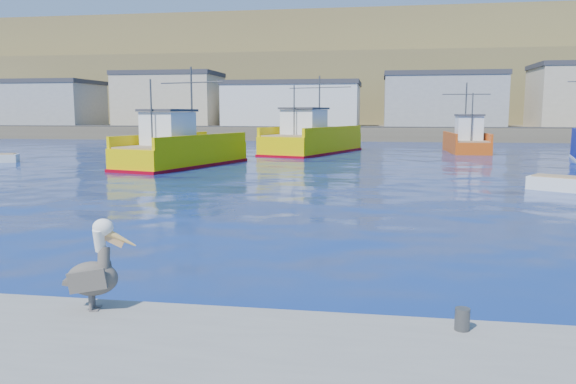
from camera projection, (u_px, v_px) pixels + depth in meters
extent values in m
plane|color=navy|center=(283.00, 281.00, 11.33)|extent=(260.00, 260.00, 0.00)
cylinder|color=#4C4C4C|center=(462.00, 319.00, 7.44)|extent=(0.20, 0.20, 0.30)
cube|color=brown|center=(366.00, 131.00, 81.61)|extent=(160.00, 30.00, 1.60)
cube|color=brown|center=(370.00, 99.00, 106.30)|extent=(180.00, 40.00, 14.00)
cube|color=brown|center=(372.00, 79.00, 125.15)|extent=(200.00, 40.00, 24.00)
cube|color=#2D2D2D|center=(364.00, 127.00, 70.73)|extent=(150.00, 5.00, 0.10)
cube|color=gray|center=(42.00, 105.00, 83.79)|extent=(16.00, 10.00, 6.00)
cube|color=#333338|center=(41.00, 82.00, 83.33)|extent=(16.32, 10.20, 0.60)
cube|color=tan|center=(170.00, 101.00, 80.55)|extent=(14.00, 9.00, 7.00)
cube|color=#333338|center=(169.00, 74.00, 80.02)|extent=(14.28, 9.18, 0.60)
cube|color=silver|center=(293.00, 106.00, 77.81)|extent=(18.00, 11.00, 5.50)
cube|color=#333338|center=(293.00, 84.00, 77.38)|extent=(18.36, 11.22, 0.60)
cube|color=gray|center=(442.00, 102.00, 74.57)|extent=(15.00, 10.00, 6.50)
cube|color=#333338|center=(443.00, 75.00, 74.08)|extent=(15.30, 10.20, 0.60)
cube|color=#E7C600|center=(184.00, 155.00, 36.08)|extent=(6.13, 10.84, 1.34)
cube|color=#E7C600|center=(204.00, 140.00, 35.26)|extent=(2.97, 9.76, 0.70)
cube|color=#E7C600|center=(163.00, 139.00, 36.62)|extent=(2.97, 9.76, 0.70)
cube|color=#9A0010|center=(184.00, 165.00, 36.17)|extent=(6.25, 11.06, 0.25)
cube|color=#8C7251|center=(183.00, 144.00, 35.98)|extent=(5.75, 10.37, 0.10)
cube|color=white|center=(168.00, 128.00, 34.45)|extent=(3.02, 3.14, 2.00)
cube|color=#333338|center=(168.00, 110.00, 34.30)|extent=(3.27, 3.48, 0.15)
cylinder|color=#4C4C4C|center=(192.00, 106.00, 36.57)|extent=(0.15, 0.15, 5.00)
cylinder|color=#4C4C4C|center=(151.00, 114.00, 32.94)|extent=(0.12, 0.12, 4.00)
cylinder|color=#4C4C4C|center=(191.00, 83.00, 36.36)|extent=(4.64, 1.40, 0.08)
cube|color=#E7C600|center=(313.00, 144.00, 47.96)|extent=(7.76, 12.70, 1.56)
cube|color=#E7C600|center=(334.00, 131.00, 46.90)|extent=(3.99, 11.23, 0.70)
cube|color=#E7C600|center=(293.00, 130.00, 48.70)|extent=(3.99, 11.23, 0.70)
cube|color=#9A0010|center=(313.00, 152.00, 48.06)|extent=(7.92, 12.96, 0.25)
cube|color=#8C7251|center=(313.00, 134.00, 47.84)|extent=(7.29, 12.14, 0.10)
cube|color=white|center=(304.00, 122.00, 46.12)|extent=(3.71, 3.77, 2.00)
cube|color=#333338|center=(304.00, 108.00, 45.96)|extent=(4.02, 4.18, 0.15)
cylinder|color=#4C4C4C|center=(319.00, 105.00, 48.55)|extent=(0.15, 0.15, 5.00)
cylinder|color=#4C4C4C|center=(294.00, 111.00, 44.41)|extent=(0.13, 0.13, 4.00)
cylinder|color=#4C4C4C|center=(320.00, 88.00, 48.34)|extent=(5.53, 1.93, 0.08)
cube|color=#C9480F|center=(466.00, 146.00, 48.78)|extent=(3.10, 7.83, 1.01)
cube|color=#C9480F|center=(482.00, 137.00, 48.48)|extent=(0.36, 7.61, 0.70)
cube|color=#C9480F|center=(450.00, 136.00, 48.85)|extent=(0.36, 7.61, 0.70)
cube|color=#8C7251|center=(466.00, 140.00, 48.71)|extent=(2.86, 7.51, 0.10)
cube|color=white|center=(469.00, 128.00, 47.42)|extent=(2.08, 1.99, 2.00)
cube|color=#333338|center=(469.00, 115.00, 47.27)|extent=(2.23, 2.23, 0.15)
cylinder|color=#4C4C4C|center=(466.00, 112.00, 49.13)|extent=(0.12, 0.12, 5.00)
cylinder|color=#4C4C4C|center=(472.00, 118.00, 46.15)|extent=(0.10, 0.10, 4.00)
cylinder|color=#4C4C4C|center=(466.00, 94.00, 48.92)|extent=(4.07, 0.18, 0.08)
cube|color=silver|center=(573.00, 186.00, 24.27)|extent=(3.72, 2.98, 0.72)
cube|color=#8C7251|center=(574.00, 177.00, 24.21)|extent=(3.27, 2.56, 0.07)
cylinder|color=#595451|center=(91.00, 303.00, 8.17)|extent=(0.07, 0.07, 0.25)
cube|color=#595451|center=(94.00, 310.00, 8.19)|extent=(0.15, 0.13, 0.01)
cylinder|color=#595451|center=(94.00, 299.00, 8.33)|extent=(0.07, 0.07, 0.25)
cube|color=#595451|center=(97.00, 307.00, 8.35)|extent=(0.15, 0.13, 0.01)
ellipsoid|color=#38332D|center=(93.00, 279.00, 8.20)|extent=(0.82, 0.60, 0.51)
cube|color=#38332D|center=(87.00, 281.00, 8.00)|extent=(0.57, 0.19, 0.37)
cube|color=#38332D|center=(94.00, 273.00, 8.39)|extent=(0.57, 0.19, 0.37)
cube|color=#38332D|center=(70.00, 283.00, 8.19)|extent=(0.22, 0.18, 0.11)
cylinder|color=#38332D|center=(104.00, 260.00, 8.18)|extent=(0.23, 0.30, 0.40)
cylinder|color=white|center=(100.00, 240.00, 8.13)|extent=(0.22, 0.29, 0.38)
ellipsoid|color=white|center=(103.00, 227.00, 8.11)|extent=(0.35, 0.29, 0.25)
cone|color=gold|center=(120.00, 238.00, 8.15)|extent=(0.52, 0.24, 0.35)
cube|color=tan|center=(113.00, 240.00, 8.15)|extent=(0.31, 0.12, 0.22)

